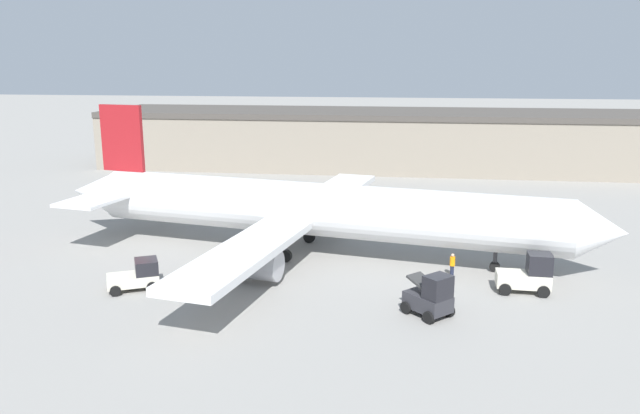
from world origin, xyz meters
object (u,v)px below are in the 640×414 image
Objects in this scene: baggage_tug at (528,275)px; belt_loader_truck at (431,297)px; airplane at (308,210)px; ground_crew_worker at (452,264)px; pushback_tug at (137,275)px.

baggage_tug is 7.71m from belt_loader_truck.
airplane is 26.27× the size of ground_crew_worker.
belt_loader_truck is at bearing -141.28° from baggage_tug.
airplane is 13.36m from pushback_tug.
ground_crew_worker is at bearing 154.94° from baggage_tug.
airplane reaches higher than pushback_tug.
ground_crew_worker is at bearing -12.61° from pushback_tug.
belt_loader_truck is at bearing -32.62° from pushback_tug.
ground_crew_worker is 0.52× the size of belt_loader_truck.
pushback_tug is (-9.62, -8.94, -2.48)m from airplane.
baggage_tug is (14.86, -6.27, -2.21)m from airplane.
airplane is 12.89× the size of baggage_tug.
baggage_tug reaches higher than belt_loader_truck.
baggage_tug is at bearing -20.34° from pushback_tug.
airplane reaches higher than baggage_tug.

